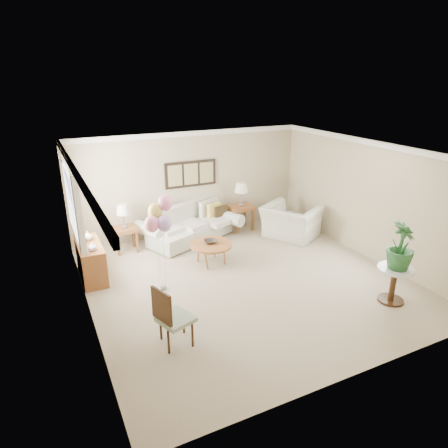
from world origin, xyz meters
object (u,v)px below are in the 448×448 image
(coffee_table, at_px, (211,245))
(accent_chair, at_px, (171,316))
(armchair, at_px, (290,222))
(balloon_cluster, at_px, (159,216))
(sofa, at_px, (190,226))

(coffee_table, bearing_deg, accent_chair, -126.20)
(coffee_table, height_order, accent_chair, accent_chair)
(armchair, xyz_separation_m, balloon_cluster, (-3.69, -1.11, 1.08))
(balloon_cluster, bearing_deg, armchair, 16.71)
(coffee_table, height_order, balloon_cluster, balloon_cluster)
(sofa, relative_size, accent_chair, 2.79)
(armchair, bearing_deg, coffee_table, 73.51)
(coffee_table, bearing_deg, sofa, 87.24)
(accent_chair, bearing_deg, balloon_cluster, 76.83)
(sofa, relative_size, coffee_table, 2.94)
(accent_chair, bearing_deg, armchair, 34.38)
(sofa, xyz_separation_m, coffee_table, (-0.07, -1.45, 0.08))
(sofa, xyz_separation_m, balloon_cluster, (-1.36, -2.06, 1.14))
(coffee_table, xyz_separation_m, armchair, (2.40, 0.50, -0.02))
(balloon_cluster, bearing_deg, sofa, 56.65)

